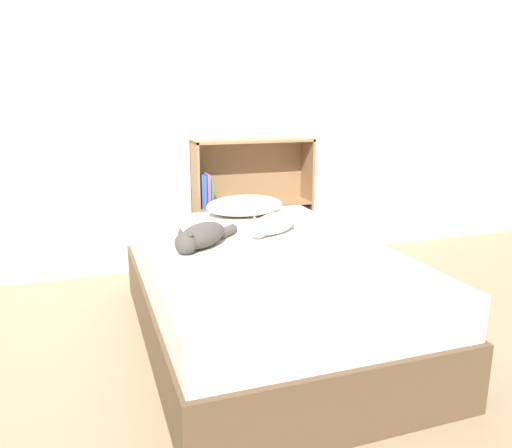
% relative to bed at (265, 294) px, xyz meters
% --- Properties ---
extents(ground_plane, '(8.00, 8.00, 0.00)m').
position_rel_bed_xyz_m(ground_plane, '(0.00, 0.00, -0.28)').
color(ground_plane, '#997F60').
extents(wall_back, '(8.00, 0.06, 2.50)m').
position_rel_bed_xyz_m(wall_back, '(0.00, 1.46, 0.97)').
color(wall_back, silver).
rests_on(wall_back, ground_plane).
extents(bed, '(1.37, 2.05, 0.56)m').
position_rel_bed_xyz_m(bed, '(0.00, 0.00, 0.00)').
color(bed, brown).
rests_on(bed, ground_plane).
extents(pillow, '(0.56, 0.38, 0.14)m').
position_rel_bed_xyz_m(pillow, '(0.14, 0.81, 0.35)').
color(pillow, beige).
rests_on(pillow, bed).
extents(cat_light, '(0.50, 0.34, 0.14)m').
position_rel_bed_xyz_m(cat_light, '(0.15, 0.25, 0.35)').
color(cat_light, white).
rests_on(cat_light, bed).
extents(cat_dark, '(0.46, 0.43, 0.15)m').
position_rel_bed_xyz_m(cat_dark, '(-0.34, 0.12, 0.35)').
color(cat_dark, '#47423D').
rests_on(cat_dark, bed).
extents(bookshelf, '(0.99, 0.26, 1.06)m').
position_rel_bed_xyz_m(bookshelf, '(0.34, 1.34, 0.26)').
color(bookshelf, '#8E6B47').
rests_on(bookshelf, ground_plane).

